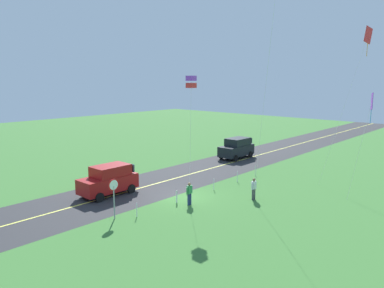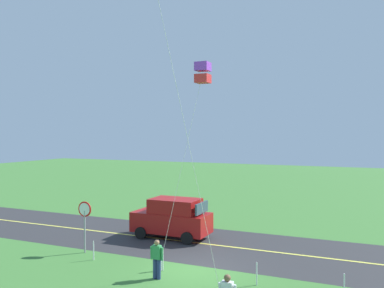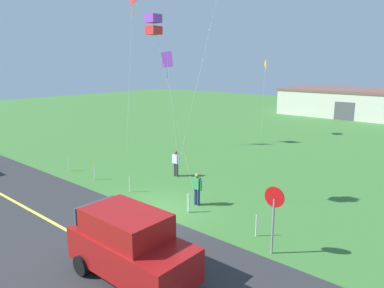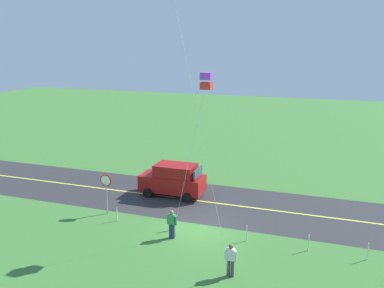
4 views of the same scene
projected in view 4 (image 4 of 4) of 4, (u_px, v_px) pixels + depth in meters
name	position (u px, v px, depth m)	size (l,w,h in m)	color
ground_plane	(199.00, 229.00, 24.16)	(120.00, 120.00, 0.10)	#3D7533
asphalt_road	(218.00, 203.00, 27.82)	(120.00, 7.00, 0.00)	#2D2D30
road_centre_stripe	(218.00, 203.00, 27.82)	(120.00, 0.16, 0.00)	#E5E04C
car_suv_foreground	(173.00, 179.00, 29.02)	(4.40, 2.12, 2.24)	maroon
stop_sign	(106.00, 186.00, 25.75)	(0.76, 0.08, 2.56)	gray
person_adult_near	(172.00, 223.00, 22.74)	(0.58, 0.22, 1.60)	navy
person_adult_companion	(231.00, 259.00, 18.99)	(0.58, 0.22, 1.60)	#3F3F47
kite_red_low	(206.00, 81.00, 21.56)	(1.81, 1.50, 8.89)	silver
fence_post_0	(368.00, 251.00, 20.54)	(0.05, 0.05, 0.90)	silver
fence_post_1	(309.00, 243.00, 21.44)	(0.05, 0.05, 0.90)	silver
fence_post_2	(247.00, 233.00, 22.47)	(0.05, 0.05, 0.90)	silver
fence_post_3	(173.00, 222.00, 23.83)	(0.05, 0.05, 0.90)	silver
fence_post_4	(174.00, 223.00, 23.80)	(0.05, 0.05, 0.90)	silver
fence_post_5	(117.00, 214.00, 24.97)	(0.05, 0.05, 0.90)	silver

